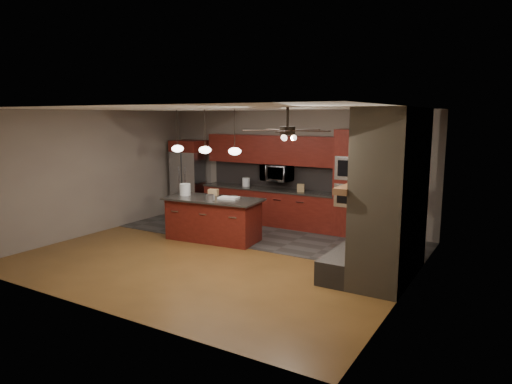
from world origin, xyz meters
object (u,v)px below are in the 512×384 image
Objects in this scene: oven_tower at (354,183)px; white_bucket at (185,190)px; paint_can at (210,198)px; counter_bucket at (246,182)px; refrigerator at (190,178)px; kitchen_island at (213,219)px; paint_tray at (229,198)px; microwave at (277,173)px; cardboard_box at (213,192)px; counter_box at (301,188)px.

oven_tower reaches higher than white_bucket.
oven_tower is at bearing 41.78° from paint_can.
paint_can is 0.83× the size of counter_bucket.
oven_tower reaches higher than refrigerator.
kitchen_island is 5.37× the size of paint_tray.
paint_tray is at bearing -140.54° from oven_tower.
paint_can is (-0.41, -2.19, -0.32)m from microwave.
oven_tower is 2.80m from paint_tray.
refrigerator is at bearing 126.12° from white_bucket.
paint_can is at bearing -13.83° from white_bucket.
cardboard_box is at bearing -85.06° from counter_bucket.
cardboard_box is at bearing -113.74° from microwave.
white_bucket is at bearing 175.89° from kitchen_island.
white_bucket is at bearing 178.62° from paint_tray.
microwave reaches higher than white_bucket.
paint_tray is at bearing 16.02° from kitchen_island.
refrigerator is (-4.58, -0.07, -0.18)m from oven_tower.
counter_box is at bearing 0.54° from refrigerator.
cardboard_box is 1.15× the size of counter_box.
oven_tower reaches higher than cardboard_box.
counter_box is at bearing 31.37° from cardboard_box.
white_bucket is at bearing -101.53° from counter_bucket.
kitchen_island is at bearing -142.50° from oven_tower.
oven_tower is 13.24× the size of paint_can.
counter_box is (3.29, 0.03, -0.02)m from refrigerator.
paint_can is at bearing -72.34° from kitchen_island.
microwave is 3.47× the size of cardboard_box.
counter_box is at bearing 54.19° from paint_tray.
counter_box is (1.95, 1.88, -0.06)m from white_bucket.
oven_tower is 1.98m from microwave.
counter_bucket is at bearing 95.10° from kitchen_island.
counter_bucket reaches higher than cardboard_box.
counter_box reaches higher than kitchen_island.
microwave reaches higher than counter_box.
kitchen_island is 10.08× the size of counter_bucket.
counter_box reaches higher than cardboard_box.
counter_bucket is (-0.14, 1.59, 0.02)m from cardboard_box.
cardboard_box is at bearing 119.31° from kitchen_island.
counter_bucket is (-0.45, 2.14, 0.03)m from paint_can.
cardboard_box is at bearing 120.24° from paint_can.
microwave is at bearing 79.44° from paint_can.
counter_bucket reaches higher than kitchen_island.
counter_box is at bearing -1.84° from counter_bucket.
counter_box is (1.55, -0.05, -0.02)m from counter_bucket.
cardboard_box is at bearing 151.80° from paint_tray.
refrigerator is at bearing -177.11° from microwave.
cardboard_box is (-0.54, 0.19, 0.05)m from paint_tray.
paint_can is at bearing -75.91° from cardboard_box.
kitchen_island is at bearing 113.14° from paint_can.
paint_can reaches higher than paint_tray.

